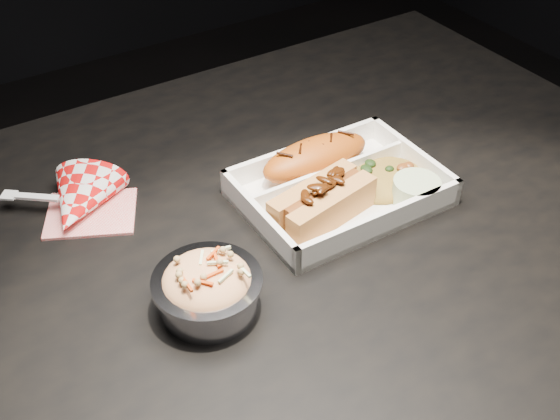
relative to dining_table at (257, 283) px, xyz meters
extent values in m
cube|color=black|center=(0.00, 0.00, 0.08)|extent=(1.20, 0.80, 0.03)
cylinder|color=black|center=(0.55, 0.35, -0.30)|extent=(0.05, 0.05, 0.72)
cube|color=white|center=(0.12, 0.00, 0.09)|extent=(0.25, 0.18, 0.01)
cube|color=white|center=(0.12, 0.08, 0.11)|extent=(0.25, 0.01, 0.04)
cube|color=white|center=(0.12, -0.09, 0.11)|extent=(0.25, 0.01, 0.04)
cube|color=white|center=(0.00, 0.00, 0.11)|extent=(0.01, 0.18, 0.04)
cube|color=white|center=(0.24, 0.00, 0.11)|extent=(0.01, 0.18, 0.04)
cube|color=white|center=(0.12, 0.02, 0.11)|extent=(0.23, 0.01, 0.03)
ellipsoid|color=#A94B10|center=(0.12, 0.05, 0.12)|extent=(0.16, 0.07, 0.05)
cube|color=#C48242|center=(0.08, -0.04, 0.12)|extent=(0.14, 0.05, 0.04)
cube|color=#C48242|center=(0.08, -0.01, 0.12)|extent=(0.14, 0.05, 0.04)
cylinder|color=brown|center=(0.08, -0.03, 0.13)|extent=(0.12, 0.05, 0.03)
ellipsoid|color=olive|center=(0.19, -0.01, 0.11)|extent=(0.11, 0.09, 0.03)
cylinder|color=#B3C998|center=(0.20, -0.06, 0.11)|extent=(0.06, 0.06, 0.03)
cylinder|color=silver|center=(-0.11, -0.08, 0.11)|extent=(0.10, 0.10, 0.04)
cylinder|color=silver|center=(-0.11, -0.08, 0.13)|extent=(0.12, 0.12, 0.01)
ellipsoid|color=beige|center=(-0.11, -0.08, 0.13)|extent=(0.10, 0.10, 0.04)
cube|color=red|center=(-0.16, 0.14, 0.09)|extent=(0.14, 0.13, 0.00)
cone|color=red|center=(-0.17, 0.15, 0.11)|extent=(0.15, 0.15, 0.10)
cube|color=white|center=(-0.21, 0.18, 0.11)|extent=(0.05, 0.05, 0.00)
cube|color=white|center=(-0.24, 0.20, 0.11)|extent=(0.03, 0.03, 0.00)
camera|label=1|loc=(-0.32, -0.57, 0.65)|focal=45.00mm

